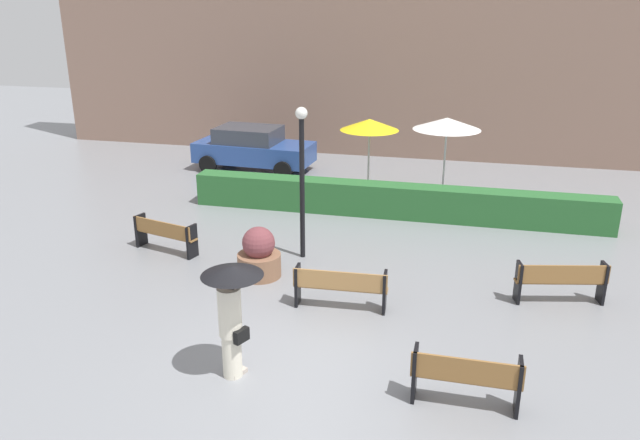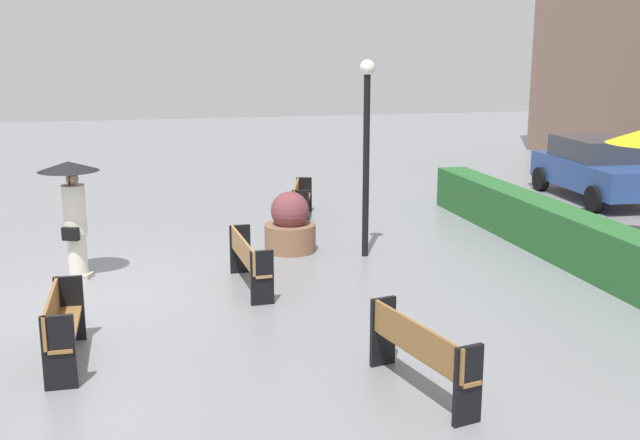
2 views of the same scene
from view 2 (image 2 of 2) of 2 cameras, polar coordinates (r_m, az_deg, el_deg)
ground_plane at (r=13.16m, az=-16.61°, el=-4.81°), size 60.00×60.00×0.00m
bench_far_right at (r=8.83m, az=7.37°, el=-9.50°), size 1.85×0.71×0.87m
bench_far_left at (r=17.44m, az=-1.45°, el=1.66°), size 1.79×0.80×0.82m
bench_near_right at (r=10.05m, az=-18.69°, el=-7.26°), size 1.66×0.38×0.90m
bench_mid_center at (r=12.50m, az=-5.38°, el=-2.79°), size 1.90×0.45×0.85m
pedestrian_with_umbrella at (r=13.42m, az=-17.91°, el=1.25°), size 0.99×0.99×2.01m
planter_pot at (r=14.69m, az=-2.24°, el=-0.44°), size 0.98×0.98×1.16m
lamp_post at (r=14.07m, az=3.47°, el=6.19°), size 0.28×0.28×3.63m
hedge_strip at (r=14.26m, az=19.01°, el=-1.67°), size 11.83×0.70×0.94m
parked_car at (r=20.93m, az=19.95°, el=3.66°), size 4.31×2.20×1.57m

